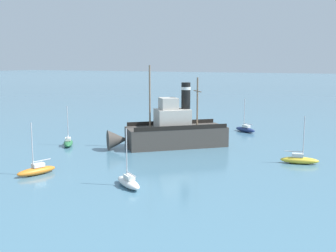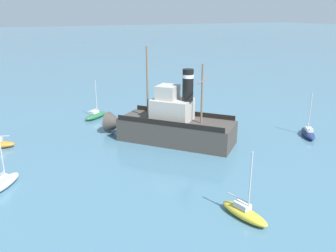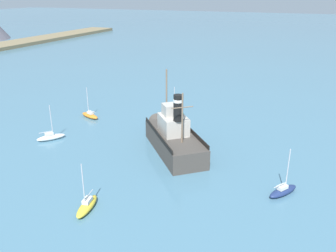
# 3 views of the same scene
# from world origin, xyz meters

# --- Properties ---
(ground_plane) EXTENTS (600.00, 600.00, 0.00)m
(ground_plane) POSITION_xyz_m (0.00, 0.00, 0.00)
(ground_plane) COLOR #477289
(old_tugboat) EXTENTS (13.12, 11.95, 9.90)m
(old_tugboat) POSITION_xyz_m (-0.11, 1.10, 1.83)
(old_tugboat) COLOR #423D38
(old_tugboat) RESTS_ON ground
(sailboat_yellow) EXTENTS (3.94, 1.78, 4.90)m
(sailboat_yellow) POSITION_xyz_m (-15.53, 3.46, 0.43)
(sailboat_yellow) COLOR gold
(sailboat_yellow) RESTS_ON ground
(sailboat_green) EXTENTS (3.09, 3.74, 4.90)m
(sailboat_green) POSITION_xyz_m (11.67, 6.01, 0.43)
(sailboat_green) COLOR #286B3D
(sailboat_green) RESTS_ON ground
(sailboat_navy) EXTENTS (3.80, 2.96, 4.90)m
(sailboat_navy) POSITION_xyz_m (-5.67, -13.08, 0.43)
(sailboat_navy) COLOR navy
(sailboat_navy) RESTS_ON ground
(sailboat_white) EXTENTS (3.71, 3.15, 4.90)m
(sailboat_white) POSITION_xyz_m (-3.64, 17.68, 0.43)
(sailboat_white) COLOR white
(sailboat_white) RESTS_ON ground
(sailboat_orange) EXTENTS (2.32, 3.95, 4.90)m
(sailboat_orange) POSITION_xyz_m (5.98, 17.96, 0.43)
(sailboat_orange) COLOR orange
(sailboat_orange) RESTS_ON ground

